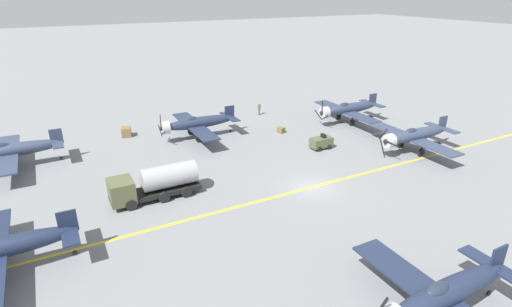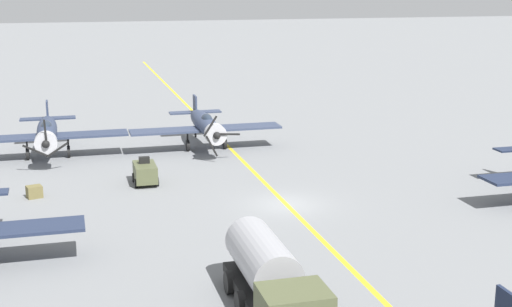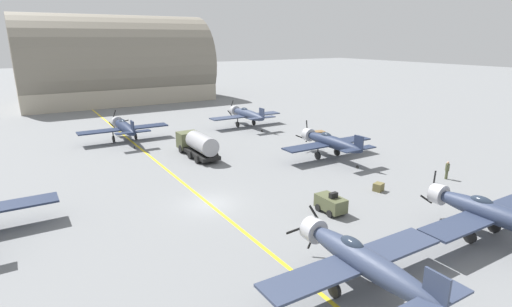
# 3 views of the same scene
# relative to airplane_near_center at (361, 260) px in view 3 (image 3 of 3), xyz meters

# --- Properties ---
(ground_plane) EXTENTS (400.00, 400.00, 0.00)m
(ground_plane) POSITION_rel_airplane_near_center_xyz_m (-1.95, 15.59, -2.01)
(ground_plane) COLOR slate
(taxiway_stripe) EXTENTS (0.30, 160.00, 0.01)m
(taxiway_stripe) POSITION_rel_airplane_near_center_xyz_m (-1.95, 15.59, -2.01)
(taxiway_stripe) COLOR yellow
(taxiway_stripe) RESTS_ON ground
(airplane_near_center) EXTENTS (12.00, 9.98, 3.65)m
(airplane_near_center) POSITION_rel_airplane_near_center_xyz_m (0.00, 0.00, 0.00)
(airplane_near_center) COLOR #343E57
(airplane_near_center) RESTS_ON ground
(airplane_near_right) EXTENTS (12.00, 9.98, 3.80)m
(airplane_near_right) POSITION_rel_airplane_near_center_xyz_m (12.14, -0.30, 0.00)
(airplane_near_right) COLOR #2D3751
(airplane_near_right) RESTS_ON ground
(airplane_far_right) EXTENTS (12.00, 9.98, 3.70)m
(airplane_far_right) POSITION_rel_airplane_near_center_xyz_m (16.50, 41.08, 0.00)
(airplane_far_right) COLOR #313B55
(airplane_far_right) RESTS_ON ground
(airplane_far_center) EXTENTS (12.00, 9.98, 3.70)m
(airplane_far_center) POSITION_rel_airplane_near_center_xyz_m (-2.65, 41.39, 0.00)
(airplane_far_center) COLOR #1C2640
(airplane_far_center) RESTS_ON ground
(airplane_mid_right) EXTENTS (12.00, 9.98, 3.80)m
(airplane_mid_right) POSITION_rel_airplane_near_center_xyz_m (16.00, 20.65, 0.00)
(airplane_mid_right) COLOR #232D46
(airplane_mid_right) RESTS_ON ground
(fuel_tanker) EXTENTS (2.68, 8.00, 2.98)m
(fuel_tanker) POSITION_rel_airplane_near_center_xyz_m (2.99, 29.47, -0.50)
(fuel_tanker) COLOR black
(fuel_tanker) RESTS_ON ground
(tow_tractor) EXTENTS (1.57, 2.60, 1.79)m
(tow_tractor) POSITION_rel_airplane_near_center_xyz_m (5.79, 8.90, -1.22)
(tow_tractor) COLOR #515638
(tow_tractor) RESTS_ON ground
(ground_crew_walking) EXTENTS (0.40, 0.40, 1.85)m
(ground_crew_walking) POSITION_rel_airplane_near_center_xyz_m (21.20, 8.97, -1.00)
(ground_crew_walking) COLOR #515638
(ground_crew_walking) RESTS_ON ground
(supply_crate_by_tanker) EXTENTS (1.08, 0.97, 0.75)m
(supply_crate_by_tanker) POSITION_rel_airplane_near_center_xyz_m (12.81, 10.22, -1.64)
(supply_crate_by_tanker) COLOR brown
(supply_crate_by_tanker) RESTS_ON ground
(supply_crate_mid_lane) EXTENTS (1.63, 1.45, 1.18)m
(supply_crate_mid_lane) POSITION_rel_airplane_near_center_xyz_m (20.97, 28.51, -1.42)
(supply_crate_mid_lane) COLOR brown
(supply_crate_mid_lane) RESTS_ON ground
(hangar) EXTENTS (39.56, 21.27, 21.27)m
(hangar) POSITION_rel_airplane_near_center_xyz_m (5.48, 80.26, 4.97)
(hangar) COLOR #B2A893
(hangar) RESTS_ON ground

